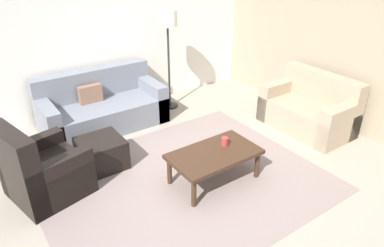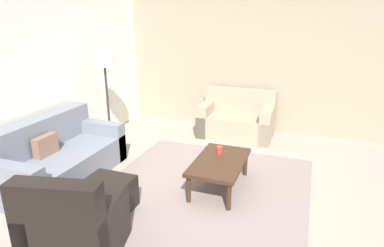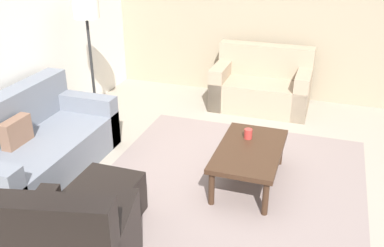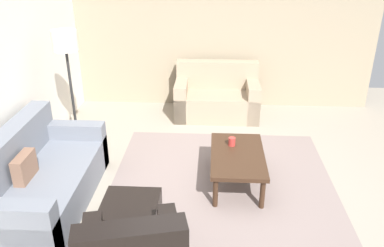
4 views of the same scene
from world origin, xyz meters
The scene contains 11 objects.
ground_plane centered at (0.00, 0.00, 0.00)m, with size 8.00×8.00×0.00m, color gray.
rear_partition centered at (0.00, 2.60, 1.40)m, with size 6.00×0.12×2.80m, color silver.
stone_feature_panel centered at (3.00, 0.00, 1.40)m, with size 0.12×5.20×2.80m, color gray.
area_rug centered at (0.00, 0.00, 0.00)m, with size 3.36×2.73×0.01m, color gray.
couch_main centered at (-0.21, 2.09, 0.30)m, with size 1.91×0.93×0.88m.
couch_loveseat centered at (2.48, 0.07, 0.30)m, with size 0.81×1.38×0.88m.
armchair_leather centered at (-1.49, 0.74, 0.31)m, with size 0.96×0.96×0.95m.
ottoman centered at (-0.68, 0.93, 0.20)m, with size 0.56×0.56×0.40m, color black.
coffee_table centered at (0.34, -0.17, 0.36)m, with size 1.10×0.64×0.41m.
cup centered at (0.55, -0.11, 0.46)m, with size 0.09×0.09×0.11m, color #B2332D.
lamp_standing centered at (1.06, 2.04, 1.41)m, with size 0.32×0.32×1.71m.
Camera 2 is at (-3.56, -1.22, 2.27)m, focal length 30.77 mm.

